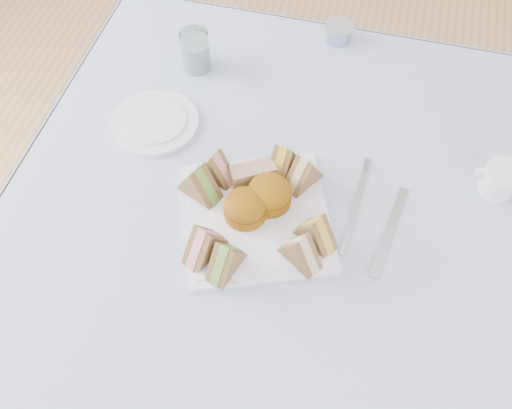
% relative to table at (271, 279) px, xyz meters
% --- Properties ---
extents(floor, '(4.00, 4.00, 0.00)m').
position_rel_table_xyz_m(floor, '(0.00, 0.00, -0.37)').
color(floor, '#9E7751').
rests_on(floor, ground).
extents(table, '(0.90, 0.90, 0.74)m').
position_rel_table_xyz_m(table, '(0.00, 0.00, 0.00)').
color(table, brown).
rests_on(table, floor).
extents(tablecloth, '(1.02, 1.02, 0.01)m').
position_rel_table_xyz_m(tablecloth, '(0.00, 0.00, 0.37)').
color(tablecloth, '#A2BADB').
rests_on(tablecloth, table).
extents(serving_plate, '(0.35, 0.35, 0.01)m').
position_rel_table_xyz_m(serving_plate, '(-0.02, -0.07, 0.38)').
color(serving_plate, white).
rests_on(serving_plate, tablecloth).
extents(sandwich_fl_a, '(0.07, 0.09, 0.08)m').
position_rel_table_xyz_m(sandwich_fl_a, '(-0.09, -0.17, 0.43)').
color(sandwich_fl_a, brown).
rests_on(sandwich_fl_a, serving_plate).
extents(sandwich_fl_b, '(0.06, 0.09, 0.07)m').
position_rel_table_xyz_m(sandwich_fl_b, '(-0.04, -0.18, 0.42)').
color(sandwich_fl_b, brown).
rests_on(sandwich_fl_b, serving_plate).
extents(sandwich_fr_a, '(0.09, 0.07, 0.07)m').
position_rel_table_xyz_m(sandwich_fr_a, '(0.09, -0.09, 0.42)').
color(sandwich_fr_a, brown).
rests_on(sandwich_fr_a, serving_plate).
extents(sandwich_fr_b, '(0.09, 0.07, 0.07)m').
position_rel_table_xyz_m(sandwich_fr_b, '(0.07, -0.14, 0.42)').
color(sandwich_fr_b, brown).
rests_on(sandwich_fr_b, serving_plate).
extents(sandwich_bl_a, '(0.10, 0.07, 0.08)m').
position_rel_table_xyz_m(sandwich_bl_a, '(-0.14, -0.05, 0.43)').
color(sandwich_bl_a, brown).
rests_on(sandwich_bl_a, serving_plate).
extents(sandwich_bl_b, '(0.09, 0.06, 0.07)m').
position_rel_table_xyz_m(sandwich_bl_b, '(-0.12, -0.00, 0.42)').
color(sandwich_bl_b, brown).
rests_on(sandwich_bl_b, serving_plate).
extents(sandwich_br_a, '(0.07, 0.09, 0.07)m').
position_rel_table_xyz_m(sandwich_br_a, '(0.05, 0.03, 0.42)').
color(sandwich_br_a, brown).
rests_on(sandwich_br_a, serving_plate).
extents(sandwich_br_b, '(0.06, 0.09, 0.07)m').
position_rel_table_xyz_m(sandwich_br_b, '(0.00, 0.04, 0.42)').
color(sandwich_br_b, brown).
rests_on(sandwich_br_b, serving_plate).
extents(scone_left, '(0.10, 0.10, 0.05)m').
position_rel_table_xyz_m(scone_left, '(-0.04, -0.07, 0.41)').
color(scone_left, brown).
rests_on(scone_left, serving_plate).
extents(scone_right, '(0.12, 0.12, 0.06)m').
position_rel_table_xyz_m(scone_right, '(-0.01, -0.03, 0.42)').
color(scone_right, brown).
rests_on(scone_right, serving_plate).
extents(pastry_slice, '(0.09, 0.07, 0.04)m').
position_rel_table_xyz_m(pastry_slice, '(-0.05, 0.01, 0.41)').
color(pastry_slice, tan).
rests_on(pastry_slice, serving_plate).
extents(side_plate, '(0.19, 0.19, 0.01)m').
position_rel_table_xyz_m(side_plate, '(-0.28, 0.11, 0.38)').
color(side_plate, white).
rests_on(side_plate, tablecloth).
extents(water_glass, '(0.08, 0.08, 0.09)m').
position_rel_table_xyz_m(water_glass, '(-0.25, 0.29, 0.42)').
color(water_glass, white).
rests_on(water_glass, tablecloth).
extents(tea_strainer, '(0.08, 0.08, 0.04)m').
position_rel_table_xyz_m(tea_strainer, '(0.04, 0.46, 0.39)').
color(tea_strainer, '#9DA0B4').
rests_on(tea_strainer, tablecloth).
extents(knife, '(0.05, 0.21, 0.00)m').
position_rel_table_xyz_m(knife, '(0.22, -0.03, 0.38)').
color(knife, '#9DA0B4').
rests_on(knife, tablecloth).
extents(fork, '(0.02, 0.20, 0.00)m').
position_rel_table_xyz_m(fork, '(0.15, -0.01, 0.38)').
color(fork, '#9DA0B4').
rests_on(fork, tablecloth).
extents(creamer_jug, '(0.07, 0.07, 0.06)m').
position_rel_table_xyz_m(creamer_jug, '(0.41, 0.11, 0.41)').
color(creamer_jug, white).
rests_on(creamer_jug, tablecloth).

